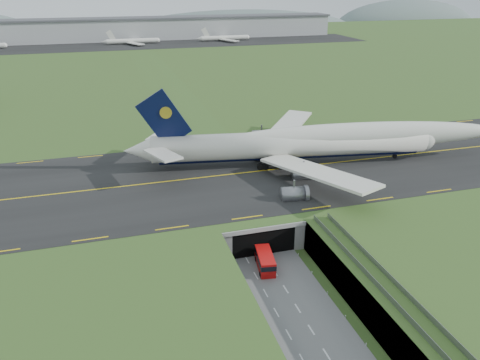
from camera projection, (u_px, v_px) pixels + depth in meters
name	position (u px, v px, depth m)	size (l,w,h in m)	color
ground	(279.00, 280.00, 79.13)	(900.00, 900.00, 0.00)	#3F5722
airfield_deck	(280.00, 265.00, 77.94)	(800.00, 800.00, 6.00)	gray
trench_road	(296.00, 307.00, 72.48)	(12.00, 75.00, 0.20)	slate
taxiway	(228.00, 175.00, 105.80)	(800.00, 44.00, 0.18)	black
tunnel_portal	(250.00, 218.00, 92.54)	(17.00, 22.30, 6.00)	gray
guideway	(407.00, 314.00, 63.03)	(3.00, 53.00, 7.05)	#A8A8A3
jumbo_jet	(318.00, 142.00, 111.09)	(90.60, 58.45, 19.58)	silver
shuttle_tram	(265.00, 261.00, 81.64)	(3.68, 7.32, 2.87)	red
cargo_terminal	(132.00, 29.00, 337.43)	(320.00, 67.00, 15.60)	#B2B2B2
distant_hills	(188.00, 33.00, 476.31)	(700.00, 91.00, 60.00)	slate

